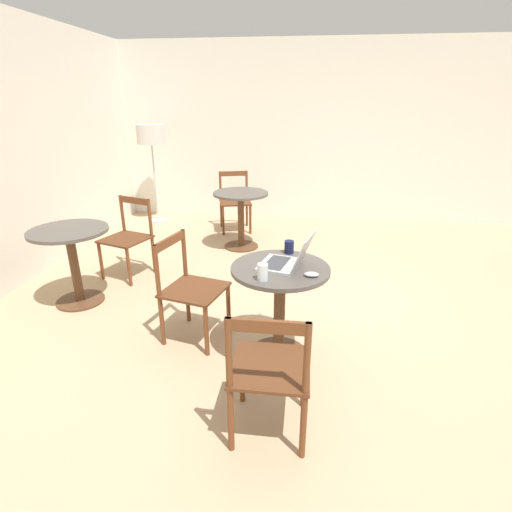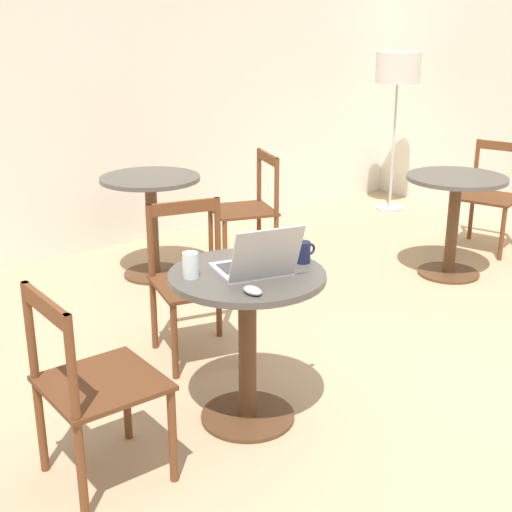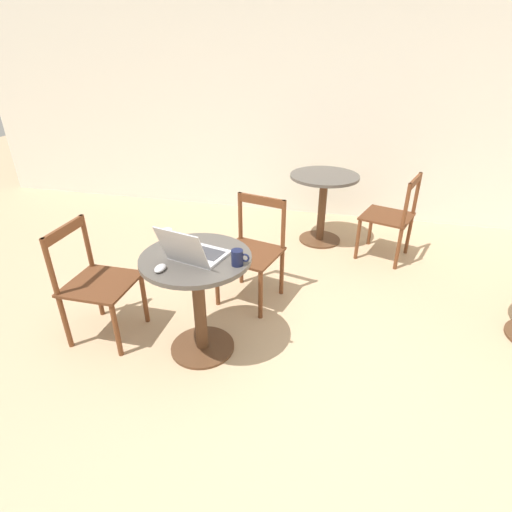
{
  "view_description": "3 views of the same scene",
  "coord_description": "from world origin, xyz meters",
  "views": [
    {
      "loc": [
        -3.33,
        0.24,
        1.85
      ],
      "look_at": [
        -0.35,
        0.62,
        0.67
      ],
      "focal_mm": 28.0,
      "sensor_mm": 36.0,
      "label": 1
    },
    {
      "loc": [
        -2.51,
        -1.99,
        1.84
      ],
      "look_at": [
        -0.49,
        0.63,
        0.71
      ],
      "focal_mm": 50.0,
      "sensor_mm": 36.0,
      "label": 2
    },
    {
      "loc": [
        0.16,
        -1.67,
        1.91
      ],
      "look_at": [
        -0.37,
        0.54,
        0.71
      ],
      "focal_mm": 28.0,
      "sensor_mm": 36.0,
      "label": 3
    }
  ],
  "objects": [
    {
      "name": "mouse",
      "position": [
        -0.86,
        0.18,
        0.76
      ],
      "size": [
        0.06,
        0.1,
        0.03
      ],
      "color": "#B7B7BC",
      "rests_on": "cafe_table_near"
    },
    {
      "name": "chair_far_right",
      "position": [
        0.61,
        2.15,
        0.44
      ],
      "size": [
        0.57,
        0.57,
        0.85
      ],
      "color": "brown",
      "rests_on": "ground_plane"
    },
    {
      "name": "mug",
      "position": [
        -0.43,
        0.35,
        0.79
      ],
      "size": [
        0.11,
        0.07,
        0.1
      ],
      "color": "#141938",
      "rests_on": "cafe_table_near"
    },
    {
      "name": "drinking_glass",
      "position": [
        -0.95,
        0.5,
        0.8
      ],
      "size": [
        0.07,
        0.07,
        0.11
      ],
      "color": "silver",
      "rests_on": "cafe_table_near"
    },
    {
      "name": "chair_near_left",
      "position": [
        -1.49,
        0.4,
        0.44
      ],
      "size": [
        0.45,
        0.45,
        0.85
      ],
      "color": "brown",
      "rests_on": "ground_plane"
    },
    {
      "name": "laptop",
      "position": [
        -0.71,
        0.35,
        0.79
      ],
      "size": [
        0.39,
        0.42,
        0.26
      ],
      "color": "#B7B7BC",
      "rests_on": "cafe_table_near"
    },
    {
      "name": "chair_near_back",
      "position": [
        -0.54,
        1.13,
        0.44
      ],
      "size": [
        0.54,
        0.54,
        0.85
      ],
      "color": "brown",
      "rests_on": "ground_plane"
    },
    {
      "name": "cafe_table_far",
      "position": [
        -0.08,
        2.39,
        0.53
      ],
      "size": [
        0.71,
        0.71,
        0.74
      ],
      "color": "#51331E",
      "rests_on": "ground_plane"
    },
    {
      "name": "wall_back",
      "position": [
        0.0,
        3.23,
        1.35
      ],
      "size": [
        9.4,
        0.06,
        2.7
      ],
      "color": "silver",
      "rests_on": "ground_plane"
    },
    {
      "name": "cafe_table_near",
      "position": [
        -0.72,
        0.39,
        0.53
      ],
      "size": [
        0.71,
        0.71,
        0.74
      ],
      "color": "#51331E",
      "rests_on": "ground_plane"
    },
    {
      "name": "ground_plane",
      "position": [
        0.0,
        0.0,
        0.0
      ],
      "size": [
        16.0,
        16.0,
        0.0
      ],
      "primitive_type": "plane",
      "color": "tan"
    }
  ]
}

